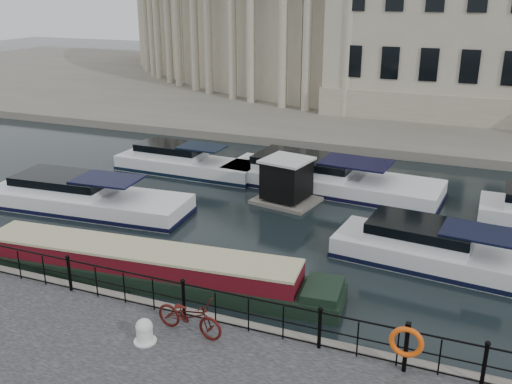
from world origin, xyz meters
The scene contains 10 objects.
ground_plane centered at (0.00, 0.00, 0.00)m, with size 160.00×160.00×0.00m, color black.
far_bank centered at (0.00, 39.00, 0.28)m, with size 120.00×42.00×0.55m, color #6B665B.
railing centered at (0.00, -2.25, 1.20)m, with size 24.14×0.14×1.22m.
civic_building centered at (-1.00, 34.71, 7.04)m, with size 53.55×31.84×16.85m.
bicycle centered at (0.54, -2.92, 1.09)m, with size 0.71×2.05×1.08m, color #430F0C.
mooring_bollard centered at (-0.37, -3.74, 0.87)m, with size 0.61×0.61×0.69m.
life_ring_post centered at (6.21, -2.47, 1.40)m, with size 0.84×0.21×1.36m.
narrowboat centered at (-3.00, 0.01, 0.37)m, with size 14.10×3.11×1.52m.
harbour_hut centered at (-0.80, 8.99, 0.95)m, with size 3.14×2.77×2.17m.
cabin_cruisers centered at (-0.49, 8.63, 0.37)m, with size 27.51×10.52×1.99m.
Camera 1 is at (7.23, -14.63, 9.44)m, focal length 40.00 mm.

